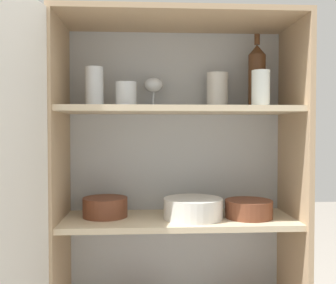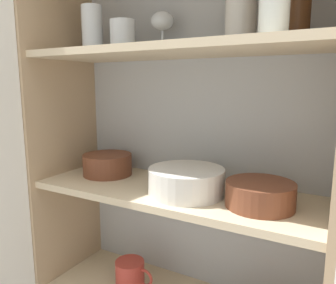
% 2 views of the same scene
% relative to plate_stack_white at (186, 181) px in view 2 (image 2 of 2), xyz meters
% --- Properties ---
extents(cupboard_back_panel, '(0.86, 0.02, 1.37)m').
position_rel_plate_stack_white_xyz_m(cupboard_back_panel, '(-0.05, 0.17, -0.03)').
color(cupboard_back_panel, '#B2B7BC').
rests_on(cupboard_back_panel, ground_plane).
extents(cupboard_side_left, '(0.02, 0.33, 1.37)m').
position_rel_plate_stack_white_xyz_m(cupboard_side_left, '(-0.47, 0.02, -0.03)').
color(cupboard_side_left, tan).
rests_on(cupboard_side_left, ground_plane).
extents(cupboard_side_right, '(0.02, 0.33, 1.37)m').
position_rel_plate_stack_white_xyz_m(cupboard_side_right, '(0.37, 0.02, -0.03)').
color(cupboard_side_right, tan).
rests_on(cupboard_side_right, ground_plane).
extents(shelf_board_middle, '(0.82, 0.29, 0.02)m').
position_rel_plate_stack_white_xyz_m(shelf_board_middle, '(-0.05, 0.02, -0.05)').
color(shelf_board_middle, beige).
extents(shelf_board_upper, '(0.82, 0.29, 0.02)m').
position_rel_plate_stack_white_xyz_m(shelf_board_upper, '(-0.05, 0.02, 0.35)').
color(shelf_board_upper, beige).
extents(tumbler_glass_0, '(0.08, 0.08, 0.09)m').
position_rel_plate_stack_white_xyz_m(tumbler_glass_0, '(-0.24, 0.04, 0.40)').
color(tumbler_glass_0, white).
rests_on(tumbler_glass_0, shelf_board_upper).
extents(tumbler_glass_1, '(0.06, 0.06, 0.14)m').
position_rel_plate_stack_white_xyz_m(tumbler_glass_1, '(-0.35, 0.04, 0.43)').
color(tumbler_glass_1, white).
rests_on(tumbler_glass_1, shelf_board_upper).
extents(tumbler_glass_2, '(0.06, 0.06, 0.12)m').
position_rel_plate_stack_white_xyz_m(tumbler_glass_2, '(0.22, -0.06, 0.42)').
color(tumbler_glass_2, white).
rests_on(tumbler_glass_2, shelf_board_upper).
extents(tumbler_glass_3, '(0.08, 0.08, 0.13)m').
position_rel_plate_stack_white_xyz_m(tumbler_glass_3, '(0.10, 0.10, 0.43)').
color(tumbler_glass_3, white).
rests_on(tumbler_glass_3, shelf_board_upper).
extents(wine_glass_0, '(0.07, 0.07, 0.12)m').
position_rel_plate_stack_white_xyz_m(wine_glass_0, '(-0.14, 0.11, 0.44)').
color(wine_glass_0, white).
rests_on(wine_glass_0, shelf_board_upper).
extents(plate_stack_white, '(0.21, 0.21, 0.07)m').
position_rel_plate_stack_white_xyz_m(plate_stack_white, '(0.00, 0.00, 0.00)').
color(plate_stack_white, silver).
rests_on(plate_stack_white, shelf_board_middle).
extents(mixing_bowl_large, '(0.17, 0.17, 0.06)m').
position_rel_plate_stack_white_xyz_m(mixing_bowl_large, '(0.20, 0.00, -0.00)').
color(mixing_bowl_large, brown).
rests_on(mixing_bowl_large, shelf_board_middle).
extents(serving_bowl_small, '(0.16, 0.16, 0.07)m').
position_rel_plate_stack_white_xyz_m(serving_bowl_small, '(-0.31, 0.05, 0.00)').
color(serving_bowl_small, brown).
rests_on(serving_bowl_small, shelf_board_middle).
extents(coffee_mug_primary, '(0.13, 0.09, 0.09)m').
position_rel_plate_stack_white_xyz_m(coffee_mug_primary, '(-0.21, 0.02, -0.35)').
color(coffee_mug_primary, '#BC3D33').
rests_on(coffee_mug_primary, shelf_board_lower).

